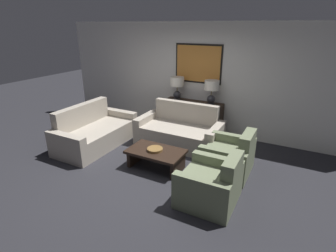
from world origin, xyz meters
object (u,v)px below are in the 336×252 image
at_px(table_lamp_left, 177,85).
at_px(table_lamp_right, 212,89).
at_px(couch_by_side, 95,133).
at_px(couch_by_back_wall, 180,132).
at_px(decorative_bowl, 155,149).
at_px(armchair_near_back_wall, 229,158).
at_px(armchair_near_camera, 211,185).
at_px(coffee_table, 156,155).
at_px(console_table, 193,117).

bearing_deg(table_lamp_left, table_lamp_right, 0.00).
bearing_deg(table_lamp_left, couch_by_side, -126.21).
distance_m(couch_by_back_wall, decorative_bowl, 1.22).
height_order(armchair_near_back_wall, armchair_near_camera, same).
distance_m(couch_by_back_wall, armchair_near_back_wall, 1.50).
xyz_separation_m(couch_by_side, decorative_bowl, (1.73, -0.26, 0.09)).
bearing_deg(couch_by_back_wall, couch_by_side, -150.42).
bearing_deg(coffee_table, armchair_near_back_wall, 21.53).
bearing_deg(table_lamp_left, armchair_near_camera, -53.96).
xyz_separation_m(console_table, couch_by_side, (-1.68, -1.69, -0.11)).
bearing_deg(armchair_near_back_wall, decorative_bowl, -158.21).
xyz_separation_m(couch_by_back_wall, armchair_near_camera, (1.33, -1.70, -0.00)).
relative_size(console_table, armchair_near_camera, 1.64).
bearing_deg(armchair_near_camera, coffee_table, 158.47).
height_order(decorative_bowl, armchair_near_camera, armchair_near_camera).
relative_size(table_lamp_left, table_lamp_right, 1.00).
xyz_separation_m(coffee_table, armchair_near_camera, (1.27, -0.50, 0.02)).
bearing_deg(coffee_table, couch_by_back_wall, 92.99).
bearing_deg(table_lamp_left, couch_by_back_wall, -58.90).
relative_size(couch_by_back_wall, armchair_near_camera, 2.14).
distance_m(couch_by_back_wall, armchair_near_camera, 2.16).
distance_m(table_lamp_right, couch_by_side, 2.86).
bearing_deg(couch_by_side, console_table, 45.15).
bearing_deg(console_table, couch_by_side, -134.85).
bearing_deg(decorative_bowl, coffee_table, 42.94).
bearing_deg(couch_by_side, armchair_near_camera, -13.96).
distance_m(couch_by_side, armchair_near_back_wall, 3.02).
height_order(couch_by_back_wall, armchair_near_camera, couch_by_back_wall).
distance_m(couch_by_side, armchair_near_camera, 3.10).
relative_size(table_lamp_left, decorative_bowl, 1.92).
height_order(table_lamp_right, couch_by_side, table_lamp_right).
relative_size(table_lamp_right, couch_by_back_wall, 0.30).
xyz_separation_m(table_lamp_right, coffee_table, (-0.38, -1.94, -0.92)).
bearing_deg(table_lamp_left, console_table, 0.00).
height_order(couch_by_side, decorative_bowl, couch_by_side).
bearing_deg(table_lamp_right, console_table, 180.00).
bearing_deg(armchair_near_camera, table_lamp_right, 109.98).
relative_size(couch_by_side, coffee_table, 1.79).
bearing_deg(couch_by_back_wall, armchair_near_back_wall, -27.83).
bearing_deg(armchair_near_back_wall, armchair_near_camera, -90.00).
xyz_separation_m(armchair_near_back_wall, armchair_near_camera, (0.00, -1.00, 0.00)).
xyz_separation_m(console_table, table_lamp_left, (-0.44, 0.00, 0.78)).
bearing_deg(armchair_near_camera, couch_by_side, 166.04).
height_order(console_table, couch_by_side, couch_by_side).
relative_size(table_lamp_left, armchair_near_back_wall, 0.64).
relative_size(couch_by_back_wall, decorative_bowl, 6.45).
relative_size(couch_by_back_wall, coffee_table, 1.79).
bearing_deg(armchair_near_back_wall, console_table, 132.78).
relative_size(table_lamp_right, couch_by_side, 0.30).
distance_m(console_table, couch_by_back_wall, 0.74).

